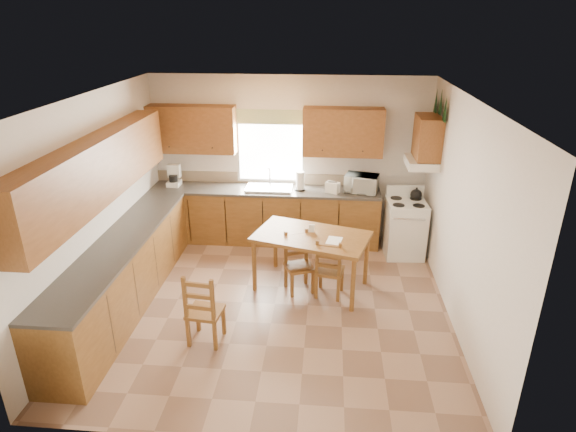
# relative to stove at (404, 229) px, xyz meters

# --- Properties ---
(floor) EXTENTS (4.50, 4.50, 0.00)m
(floor) POSITION_rel_stove_xyz_m (-1.88, -1.62, -0.44)
(floor) COLOR #916F58
(floor) RESTS_ON ground
(ceiling) EXTENTS (4.50, 4.50, 0.00)m
(ceiling) POSITION_rel_stove_xyz_m (-1.88, -1.62, 2.26)
(ceiling) COLOR #A06729
(ceiling) RESTS_ON floor
(wall_left) EXTENTS (4.50, 4.50, 0.00)m
(wall_left) POSITION_rel_stove_xyz_m (-4.13, -1.62, 0.91)
(wall_left) COLOR silver
(wall_left) RESTS_ON floor
(wall_right) EXTENTS (4.50, 4.50, 0.00)m
(wall_right) POSITION_rel_stove_xyz_m (0.37, -1.62, 0.91)
(wall_right) COLOR silver
(wall_right) RESTS_ON floor
(wall_back) EXTENTS (4.50, 4.50, 0.00)m
(wall_back) POSITION_rel_stove_xyz_m (-1.88, 0.63, 0.91)
(wall_back) COLOR silver
(wall_back) RESTS_ON floor
(wall_front) EXTENTS (4.50, 4.50, 0.00)m
(wall_front) POSITION_rel_stove_xyz_m (-1.88, -3.87, 0.91)
(wall_front) COLOR silver
(wall_front) RESTS_ON floor
(lower_cab_back) EXTENTS (3.75, 0.60, 0.88)m
(lower_cab_back) POSITION_rel_stove_xyz_m (-2.25, 0.33, 0.00)
(lower_cab_back) COLOR brown
(lower_cab_back) RESTS_ON floor
(lower_cab_left) EXTENTS (0.60, 3.60, 0.88)m
(lower_cab_left) POSITION_rel_stove_xyz_m (-3.83, -1.77, 0.00)
(lower_cab_left) COLOR brown
(lower_cab_left) RESTS_ON floor
(counter_back) EXTENTS (3.75, 0.63, 0.04)m
(counter_back) POSITION_rel_stove_xyz_m (-2.25, 0.33, 0.46)
(counter_back) COLOR #403C38
(counter_back) RESTS_ON lower_cab_back
(counter_left) EXTENTS (0.63, 3.60, 0.04)m
(counter_left) POSITION_rel_stove_xyz_m (-3.83, -1.77, 0.46)
(counter_left) COLOR #403C38
(counter_left) RESTS_ON lower_cab_left
(backsplash) EXTENTS (3.75, 0.01, 0.18)m
(backsplash) POSITION_rel_stove_xyz_m (-2.25, 0.62, 0.57)
(backsplash) COLOR gray
(backsplash) RESTS_ON counter_back
(upper_cab_back_left) EXTENTS (1.41, 0.33, 0.75)m
(upper_cab_back_left) POSITION_rel_stove_xyz_m (-3.43, 0.47, 1.42)
(upper_cab_back_left) COLOR brown
(upper_cab_back_left) RESTS_ON wall_back
(upper_cab_back_right) EXTENTS (1.25, 0.33, 0.75)m
(upper_cab_back_right) POSITION_rel_stove_xyz_m (-1.02, 0.47, 1.42)
(upper_cab_back_right) COLOR brown
(upper_cab_back_right) RESTS_ON wall_back
(upper_cab_left) EXTENTS (0.33, 3.60, 0.75)m
(upper_cab_left) POSITION_rel_stove_xyz_m (-3.96, -1.77, 1.42)
(upper_cab_left) COLOR brown
(upper_cab_left) RESTS_ON wall_left
(upper_cab_stove) EXTENTS (0.33, 0.62, 0.62)m
(upper_cab_stove) POSITION_rel_stove_xyz_m (0.20, 0.03, 1.46)
(upper_cab_stove) COLOR brown
(upper_cab_stove) RESTS_ON wall_right
(range_hood) EXTENTS (0.44, 0.62, 0.12)m
(range_hood) POSITION_rel_stove_xyz_m (0.15, 0.03, 1.08)
(range_hood) COLOR silver
(range_hood) RESTS_ON wall_right
(window_frame) EXTENTS (1.13, 0.02, 1.18)m
(window_frame) POSITION_rel_stove_xyz_m (-2.18, 0.60, 1.11)
(window_frame) COLOR silver
(window_frame) RESTS_ON wall_back
(window_pane) EXTENTS (1.05, 0.01, 1.10)m
(window_pane) POSITION_rel_stove_xyz_m (-2.18, 0.60, 1.11)
(window_pane) COLOR white
(window_pane) RESTS_ON wall_back
(window_valance) EXTENTS (1.19, 0.01, 0.24)m
(window_valance) POSITION_rel_stove_xyz_m (-2.18, 0.57, 1.61)
(window_valance) COLOR #4F7939
(window_valance) RESTS_ON wall_back
(sink_basin) EXTENTS (0.75, 0.45, 0.04)m
(sink_basin) POSITION_rel_stove_xyz_m (-2.18, 0.33, 0.50)
(sink_basin) COLOR silver
(sink_basin) RESTS_ON counter_back
(pine_decal_a) EXTENTS (0.22, 0.22, 0.36)m
(pine_decal_a) POSITION_rel_stove_xyz_m (0.33, -0.29, 1.94)
(pine_decal_a) COLOR black
(pine_decal_a) RESTS_ON wall_right
(pine_decal_b) EXTENTS (0.22, 0.22, 0.36)m
(pine_decal_b) POSITION_rel_stove_xyz_m (0.33, 0.03, 1.98)
(pine_decal_b) COLOR black
(pine_decal_b) RESTS_ON wall_right
(pine_decal_c) EXTENTS (0.22, 0.22, 0.36)m
(pine_decal_c) POSITION_rel_stove_xyz_m (0.33, 0.35, 1.94)
(pine_decal_c) COLOR black
(pine_decal_c) RESTS_ON wall_right
(stove) EXTENTS (0.62, 0.64, 0.87)m
(stove) POSITION_rel_stove_xyz_m (0.00, 0.00, 0.00)
(stove) COLOR silver
(stove) RESTS_ON floor
(coffeemaker) EXTENTS (0.27, 0.30, 0.37)m
(coffeemaker) POSITION_rel_stove_xyz_m (-3.78, 0.37, 0.67)
(coffeemaker) COLOR silver
(coffeemaker) RESTS_ON counter_back
(paper_towel) EXTENTS (0.16, 0.16, 0.31)m
(paper_towel) POSITION_rel_stove_xyz_m (-1.68, 0.33, 0.64)
(paper_towel) COLOR white
(paper_towel) RESTS_ON counter_back
(toaster) EXTENTS (0.25, 0.21, 0.17)m
(toaster) POSITION_rel_stove_xyz_m (-1.15, 0.26, 0.57)
(toaster) COLOR silver
(toaster) RESTS_ON counter_back
(microwave) EXTENTS (0.54, 0.44, 0.28)m
(microwave) POSITION_rel_stove_xyz_m (-0.69, 0.33, 0.63)
(microwave) COLOR silver
(microwave) RESTS_ON counter_back
(dining_table) EXTENTS (1.69, 1.26, 0.81)m
(dining_table) POSITION_rel_stove_xyz_m (-1.43, -1.14, -0.03)
(dining_table) COLOR brown
(dining_table) RESTS_ON floor
(chair_near_left) EXTENTS (0.42, 0.41, 0.91)m
(chair_near_left) POSITION_rel_stove_xyz_m (-2.59, -2.44, 0.02)
(chair_near_left) COLOR brown
(chair_near_left) RESTS_ON floor
(chair_near_right) EXTENTS (0.42, 0.41, 0.86)m
(chair_near_right) POSITION_rel_stove_xyz_m (-1.16, -1.31, -0.01)
(chair_near_right) COLOR brown
(chair_near_right) RESTS_ON floor
(chair_far_left) EXTENTS (0.46, 0.45, 0.85)m
(chair_far_left) POSITION_rel_stove_xyz_m (-1.58, -1.24, -0.01)
(chair_far_left) COLOR brown
(chair_far_left) RESTS_ON floor
(chair_far_right) EXTENTS (0.52, 0.51, 0.95)m
(chair_far_right) POSITION_rel_stove_xyz_m (-1.96, 0.28, 0.04)
(chair_far_right) COLOR brown
(chair_far_right) RESTS_ON floor
(table_paper) EXTENTS (0.23, 0.28, 0.00)m
(table_paper) POSITION_rel_stove_xyz_m (-1.12, -1.29, 0.37)
(table_paper) COLOR white
(table_paper) RESTS_ON dining_table
(table_card) EXTENTS (0.08, 0.02, 0.11)m
(table_card) POSITION_rel_stove_xyz_m (-1.43, -1.04, 0.42)
(table_card) COLOR white
(table_card) RESTS_ON dining_table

